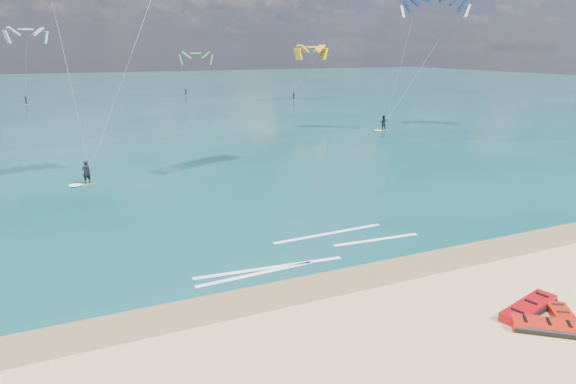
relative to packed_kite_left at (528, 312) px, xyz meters
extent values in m
plane|color=tan|center=(-5.18, 42.25, 0.00)|extent=(320.00, 320.00, 0.00)
cube|color=brown|center=(-5.18, 5.25, 0.00)|extent=(320.00, 2.40, 0.01)
cube|color=#0B3B3E|center=(-5.18, 106.25, 0.02)|extent=(320.00, 200.00, 0.04)
cube|color=#B5C917|center=(-13.59, 26.54, 0.07)|extent=(1.21, 1.08, 0.05)
imported|color=black|center=(-13.59, 26.54, 0.90)|extent=(0.70, 0.58, 1.65)
cylinder|color=black|center=(-13.31, 26.26, 1.14)|extent=(0.41, 0.35, 0.04)
cube|color=gold|center=(20.08, 38.51, 0.07)|extent=(1.37, 0.50, 0.06)
imported|color=black|center=(20.08, 38.51, 0.94)|extent=(1.03, 0.94, 1.71)
cylinder|color=black|center=(20.37, 38.22, 1.24)|extent=(0.55, 0.08, 0.04)
cube|color=white|center=(-2.73, 10.35, 0.04)|extent=(6.40, 0.47, 0.01)
cube|color=white|center=(-0.96, 8.55, 0.04)|extent=(4.79, 0.58, 0.01)
cube|color=white|center=(-8.03, 7.25, 0.04)|extent=(5.46, 0.54, 0.01)
cube|color=white|center=(-7.24, 7.61, 0.04)|extent=(6.88, 0.86, 0.01)
camera|label=1|loc=(-15.23, -11.88, 9.48)|focal=32.00mm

